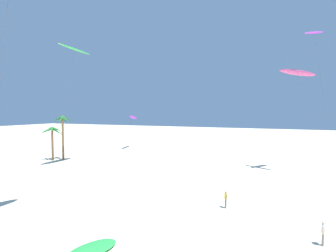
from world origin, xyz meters
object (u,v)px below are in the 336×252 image
at_px(palm_tree_0, 63,125).
at_px(person_near_right, 323,232).
at_px(palm_tree_1, 52,133).
at_px(flying_kite_2, 296,73).
at_px(grounded_kite_0, 92,249).
at_px(flying_kite_0, 314,33).
at_px(flying_kite_3, 75,49).
at_px(flying_kite_1, 133,117).
at_px(person_foreground_walker, 226,199).

relative_size(palm_tree_0, person_near_right, 4.95).
xyz_separation_m(palm_tree_1, person_near_right, (43.32, -16.85, -4.36)).
relative_size(flying_kite_2, grounded_kite_0, 3.97).
xyz_separation_m(palm_tree_0, palm_tree_1, (-1.24, -1.43, -1.38)).
relative_size(flying_kite_0, flying_kite_3, 1.07).
bearing_deg(grounded_kite_0, flying_kite_1, 117.88).
height_order(flying_kite_0, person_foreground_walker, flying_kite_0).
distance_m(palm_tree_1, flying_kite_3, 16.79).
relative_size(flying_kite_0, flying_kite_2, 1.33).
xyz_separation_m(palm_tree_1, flying_kite_2, (41.96, 7.04, 9.85)).
relative_size(flying_kite_0, flying_kite_1, 1.63).
bearing_deg(flying_kite_0, palm_tree_0, -172.00).
bearing_deg(person_near_right, flying_kite_2, 93.25).
height_order(flying_kite_0, person_near_right, flying_kite_0).
bearing_deg(grounded_kite_0, palm_tree_0, 137.51).
distance_m(flying_kite_3, grounded_kite_0, 35.49).
xyz_separation_m(palm_tree_1, person_foreground_walker, (35.55, -12.24, -4.40)).
height_order(flying_kite_0, flying_kite_2, flying_kite_0).
distance_m(palm_tree_1, flying_kite_0, 47.41).
bearing_deg(flying_kite_2, flying_kite_0, 10.70).
distance_m(flying_kite_2, grounded_kite_0, 36.84).
xyz_separation_m(flying_kite_1, flying_kite_2, (36.50, -13.51, 7.34)).
relative_size(grounded_kite_0, person_foreground_walker, 2.47).
xyz_separation_m(flying_kite_3, person_foreground_walker, (27.18, -9.53, -18.70)).
xyz_separation_m(flying_kite_1, person_near_right, (37.86, -37.40, -6.87)).
bearing_deg(flying_kite_1, person_foreground_walker, -47.44).
bearing_deg(flying_kite_3, palm_tree_1, 162.13).
bearing_deg(palm_tree_0, flying_kite_1, 77.58).
bearing_deg(person_near_right, flying_kite_0, 88.02).
bearing_deg(palm_tree_0, person_near_right, -23.49).
bearing_deg(palm_tree_0, flying_kite_3, -30.07).
height_order(flying_kite_0, grounded_kite_0, flying_kite_0).
bearing_deg(grounded_kite_0, flying_kite_3, 134.09).
relative_size(palm_tree_1, flying_kite_1, 0.49).
relative_size(palm_tree_1, person_foreground_walker, 3.89).
relative_size(flying_kite_2, person_near_right, 9.41).
height_order(flying_kite_1, flying_kite_2, flying_kite_2).
height_order(flying_kite_1, grounded_kite_0, flying_kite_1).
bearing_deg(flying_kite_1, flying_kite_0, -18.69).
bearing_deg(person_near_right, flying_kite_1, 135.35).
relative_size(grounded_kite_0, person_near_right, 2.37).
bearing_deg(flying_kite_0, person_near_right, -91.98).
bearing_deg(flying_kite_3, person_near_right, -22.05).
bearing_deg(person_near_right, palm_tree_0, 156.51).
distance_m(flying_kite_0, flying_kite_2, 6.12).
height_order(flying_kite_3, person_near_right, flying_kite_3).
distance_m(palm_tree_0, flying_kite_3, 15.33).
bearing_deg(flying_kite_2, palm_tree_1, -170.47).
bearing_deg(flying_kite_0, flying_kite_1, 161.31).
xyz_separation_m(palm_tree_0, flying_kite_3, (7.14, -4.13, 12.92)).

